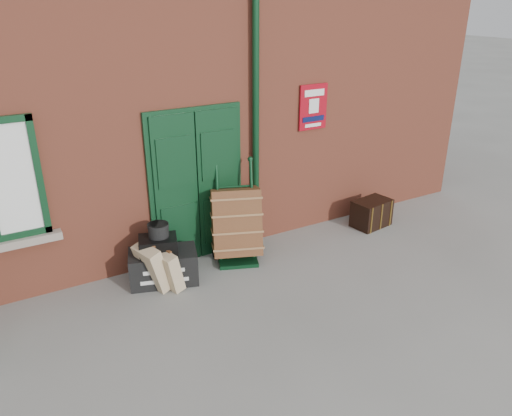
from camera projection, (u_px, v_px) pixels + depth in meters
ground at (267, 296)px, 6.56m from camera, size 80.00×80.00×0.00m
station_building at (162, 89)px, 8.48m from camera, size 10.30×4.30×4.36m
houdini_trunk at (164, 266)px, 6.82m from camera, size 1.02×0.75×0.45m
strongbox at (158, 245)px, 6.66m from camera, size 0.59×0.50×0.23m
hatbox at (158, 230)px, 6.62m from camera, size 0.34×0.34×0.18m
suitcase_back at (152, 267)px, 6.60m from camera, size 0.44×0.52×0.65m
suitcase_front at (168, 270)px, 6.63m from camera, size 0.36×0.46×0.56m
porter_trolley at (236, 223)px, 7.32m from camera, size 0.93×0.96×1.46m
dark_trunk at (371, 213)px, 8.47m from camera, size 0.69×0.50×0.46m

